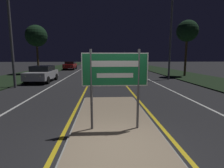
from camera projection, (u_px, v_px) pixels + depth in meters
name	position (u px, v px, depth m)	size (l,w,h in m)	color
ground_plane	(118.00, 152.00, 4.05)	(160.00, 160.00, 0.00)	#232326
median_island	(115.00, 130.00, 5.17)	(2.59, 8.22, 0.10)	#999993
verge_left	(34.00, 73.00, 23.25)	(5.00, 100.00, 0.08)	black
verge_right	(173.00, 73.00, 24.31)	(5.00, 100.00, 0.08)	black
centre_line_yellow_left	(95.00, 71.00, 28.64)	(0.12, 70.00, 0.01)	gold
centre_line_yellow_right	(113.00, 70.00, 28.80)	(0.12, 70.00, 0.01)	gold
lane_line_white_left	(79.00, 71.00, 28.49)	(0.12, 70.00, 0.01)	silver
lane_line_white_right	(130.00, 70.00, 28.96)	(0.12, 70.00, 0.01)	silver
edge_line_white_left	(60.00, 71.00, 28.32)	(0.10, 70.00, 0.01)	silver
edge_line_white_right	(147.00, 70.00, 29.12)	(0.10, 70.00, 0.01)	silver
highway_sign	(115.00, 74.00, 4.91)	(1.86, 0.07, 2.30)	#56565B
streetlight_right_near	(172.00, 18.00, 16.33)	(0.58, 0.58, 8.51)	#56565B
car_receding_0	(134.00, 71.00, 18.00)	(1.95, 4.81, 1.41)	navy
car_receding_1	(123.00, 67.00, 26.00)	(1.93, 4.14, 1.47)	#4C514C
car_approaching_0	(42.00, 73.00, 15.48)	(1.94, 4.26, 1.42)	#B7B7BC
car_approaching_1	(70.00, 65.00, 30.85)	(1.88, 4.48, 1.45)	maroon
roadside_palm_left	(36.00, 36.00, 21.92)	(2.66, 2.66, 6.08)	#4C3823
roadside_palm_right	(187.00, 31.00, 19.12)	(2.32, 2.32, 6.11)	#4C3823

